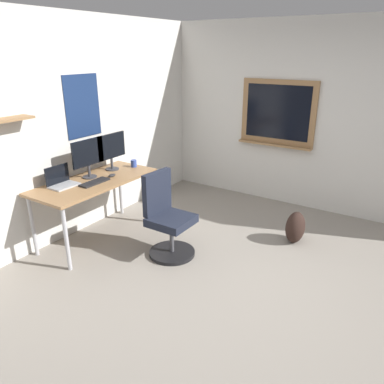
% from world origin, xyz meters
% --- Properties ---
extents(ground_plane, '(5.20, 5.20, 0.00)m').
position_xyz_m(ground_plane, '(0.00, 0.00, 0.00)').
color(ground_plane, gray).
rests_on(ground_plane, ground).
extents(wall_back, '(5.00, 0.30, 2.60)m').
position_xyz_m(wall_back, '(-0.01, 2.45, 1.30)').
color(wall_back, silver).
rests_on(wall_back, ground).
extents(wall_right, '(0.22, 5.00, 2.60)m').
position_xyz_m(wall_right, '(2.45, 0.03, 1.30)').
color(wall_right, silver).
rests_on(wall_right, ground).
extents(desk, '(1.51, 0.68, 0.75)m').
position_xyz_m(desk, '(0.04, 2.03, 0.68)').
color(desk, '#997047').
rests_on(desk, ground).
extents(office_chair, '(0.52, 0.52, 0.95)m').
position_xyz_m(office_chair, '(0.19, 1.09, 0.41)').
color(office_chair, black).
rests_on(office_chair, ground).
extents(laptop, '(0.31, 0.21, 0.23)m').
position_xyz_m(laptop, '(-0.30, 2.19, 0.81)').
color(laptop, '#ADAFB5').
rests_on(laptop, desk).
extents(monitor_primary, '(0.46, 0.17, 0.46)m').
position_xyz_m(monitor_primary, '(0.08, 2.14, 1.02)').
color(monitor_primary, '#38383D').
rests_on(monitor_primary, desk).
extents(monitor_secondary, '(0.46, 0.17, 0.46)m').
position_xyz_m(monitor_secondary, '(0.45, 2.14, 1.02)').
color(monitor_secondary, '#38383D').
rests_on(monitor_secondary, desk).
extents(keyboard, '(0.37, 0.13, 0.02)m').
position_xyz_m(keyboard, '(-0.04, 1.95, 0.76)').
color(keyboard, black).
rests_on(keyboard, desk).
extents(computer_mouse, '(0.10, 0.06, 0.03)m').
position_xyz_m(computer_mouse, '(0.24, 1.95, 0.77)').
color(computer_mouse, '#262628').
rests_on(computer_mouse, desk).
extents(coffee_mug, '(0.08, 0.08, 0.09)m').
position_xyz_m(coffee_mug, '(0.70, 2.00, 0.80)').
color(coffee_mug, '#334CA5').
rests_on(coffee_mug, desk).
extents(backpack, '(0.32, 0.22, 0.39)m').
position_xyz_m(backpack, '(1.24, -0.04, 0.19)').
color(backpack, black).
rests_on(backpack, ground).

